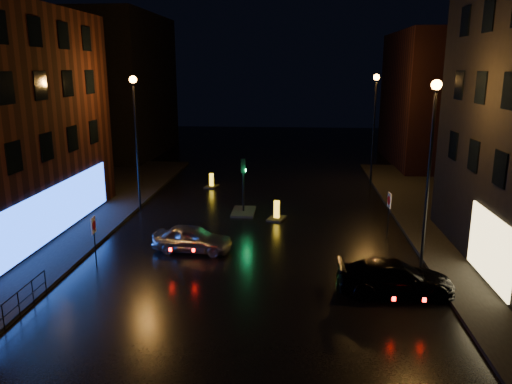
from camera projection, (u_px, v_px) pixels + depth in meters
ground at (237, 325)px, 17.65m from camera, size 120.00×120.00×0.00m
building_far_left at (120, 86)px, 50.98m from camera, size 8.00×16.00×14.00m
building_far_right at (437, 99)px, 46.01m from camera, size 8.00×14.00×12.00m
street_lamp_lfar at (135, 123)px, 30.41m from camera, size 0.44×0.44×8.37m
street_lamp_rnear at (431, 146)px, 21.51m from camera, size 0.44×0.44×8.37m
street_lamp_rfar at (374, 113)px, 36.99m from camera, size 0.44×0.44×8.37m
traffic_signal at (243, 205)px, 31.15m from camera, size 1.40×2.40×3.45m
guard_railing at (2, 311)px, 17.10m from camera, size 0.05×6.04×1.00m
silver_hatchback at (192, 239)px, 24.58m from camera, size 4.03×1.99×1.32m
dark_sedan at (395, 278)px, 19.95m from camera, size 4.72×1.99×1.36m
bollard_near at (277, 215)px, 29.84m from camera, size 1.23×1.52×1.16m
bollard_far at (212, 184)px, 37.84m from camera, size 1.09×1.38×1.07m
road_sign_left at (94, 229)px, 22.65m from camera, size 0.11×0.55×2.28m
road_sign_right at (389, 204)px, 26.37m from camera, size 0.11×0.59×2.44m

